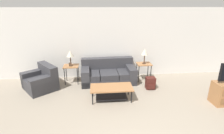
# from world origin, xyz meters

# --- Properties ---
(wall_back) EXTENTS (9.12, 0.06, 2.60)m
(wall_back) POSITION_xyz_m (0.00, 4.77, 1.30)
(wall_back) COLOR white
(wall_back) RESTS_ON ground_plane
(couch) EXTENTS (1.96, 1.06, 0.82)m
(couch) POSITION_xyz_m (-0.37, 4.20, 0.29)
(couch) COLOR #38383D
(couch) RESTS_ON ground_plane
(armchair) EXTENTS (1.33, 1.35, 0.80)m
(armchair) POSITION_xyz_m (-2.65, 3.80, 0.29)
(armchair) COLOR #38383D
(armchair) RESTS_ON ground_plane
(coffee_table) EXTENTS (1.23, 0.61, 0.41)m
(coffee_table) POSITION_xyz_m (-0.37, 2.88, 0.30)
(coffee_table) COLOR #A87042
(coffee_table) RESTS_ON ground_plane
(side_table_left) EXTENTS (0.52, 0.44, 0.65)m
(side_table_left) POSITION_xyz_m (-1.69, 4.21, 0.57)
(side_table_left) COLOR #A87042
(side_table_left) RESTS_ON ground_plane
(side_table_right) EXTENTS (0.52, 0.44, 0.65)m
(side_table_right) POSITION_xyz_m (0.94, 4.21, 0.57)
(side_table_right) COLOR #A87042
(side_table_right) RESTS_ON ground_plane
(table_lamp_left) EXTENTS (0.25, 0.25, 0.55)m
(table_lamp_left) POSITION_xyz_m (-1.69, 4.21, 1.08)
(table_lamp_left) COLOR #472D1E
(table_lamp_left) RESTS_ON side_table_left
(table_lamp_right) EXTENTS (0.25, 0.25, 0.55)m
(table_lamp_right) POSITION_xyz_m (0.94, 4.21, 1.08)
(table_lamp_right) COLOR #472D1E
(table_lamp_right) RESTS_ON side_table_right
(backpack) EXTENTS (0.30, 0.31, 0.40)m
(backpack) POSITION_xyz_m (0.99, 3.48, 0.20)
(backpack) COLOR #4C1E19
(backpack) RESTS_ON ground_plane
(picture_frame) EXTENTS (0.10, 0.04, 0.13)m
(picture_frame) POSITION_xyz_m (-1.70, 4.14, 0.72)
(picture_frame) COLOR #4C3828
(picture_frame) RESTS_ON side_table_left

